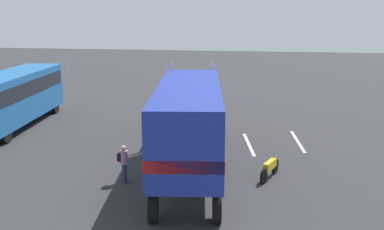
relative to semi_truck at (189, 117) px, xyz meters
name	(u,v)px	position (x,y,z in m)	size (l,w,h in m)	color
ground_plane	(187,140)	(5.11, 1.03, -2.52)	(120.00, 120.00, 0.00)	#2D2D30
lane_stripe_near	(249,144)	(4.85, -2.47, -2.52)	(4.40, 0.16, 0.01)	silver
lane_stripe_mid	(298,141)	(5.91, -5.15, -2.52)	(4.40, 0.16, 0.01)	silver
semi_truck	(189,117)	(0.00, 0.00, 0.00)	(14.37, 4.71, 4.50)	red
person_bystander	(124,162)	(-1.89, 2.52, -1.63)	(0.36, 0.47, 1.63)	#2D3347
parked_bus	(13,95)	(6.42, 12.29, -0.46)	(11.20, 3.66, 3.40)	#1E5999
motorcycle	(270,168)	(-0.38, -3.64, -2.04)	(2.02, 0.80, 1.12)	black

